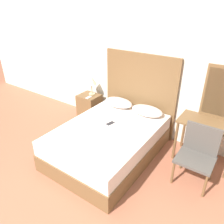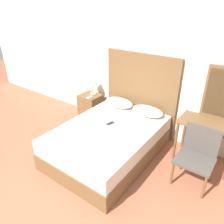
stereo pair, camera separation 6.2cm
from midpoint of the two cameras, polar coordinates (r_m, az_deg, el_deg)
The scene contains 13 objects.
ground_plane at distance 3.25m, azimuth -17.63°, elevation -23.75°, with size 16.00×16.00×0.00m, color #9E5B42.
wall_back at distance 4.22m, azimuth 7.97°, elevation 11.84°, with size 10.00×0.06×2.70m.
bed at distance 3.82m, azimuth -1.35°, elevation -7.63°, with size 1.44×2.03×0.55m.
headboard at distance 4.34m, azimuth 6.72°, elevation 4.70°, with size 1.51×0.05×1.60m.
pillow_left at distance 4.36m, azimuth 1.30°, elevation 2.48°, with size 0.60×0.37×0.16m.
pillow_right at distance 4.08m, azimuth 8.74°, elevation 0.30°, with size 0.60×0.37×0.16m.
phone_on_bed at distance 3.78m, azimuth -0.91°, elevation -2.97°, with size 0.10×0.16×0.01m.
nightstand at distance 4.93m, azimuth -6.24°, elevation 1.21°, with size 0.44×0.40×0.60m.
table_lamp at distance 4.74m, azimuth -5.79°, elevation 8.17°, with size 0.21×0.21×0.43m.
phone_on_nightstand at distance 4.69m, azimuth -6.49°, elevation 3.83°, with size 0.07×0.15×0.01m.
vanity_desk at distance 3.79m, azimuth 23.24°, elevation -4.30°, with size 0.91×0.51×0.75m.
vanity_mirror at distance 3.76m, azimuth 25.63°, elevation 4.59°, with size 0.45×0.03×0.85m.
chair at distance 3.43m, azimuth 21.04°, elevation -9.67°, with size 0.52×0.45×0.89m.
Camera 1 is at (1.81, -1.07, 2.47)m, focal length 35.00 mm.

